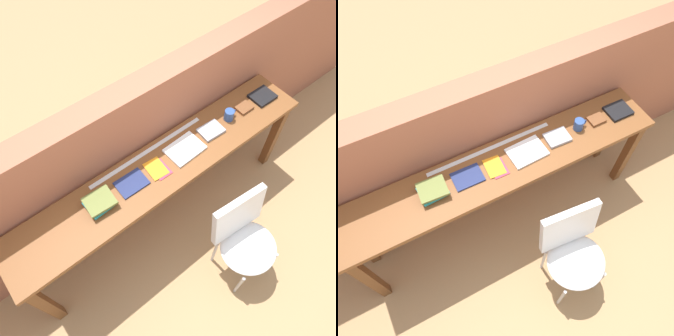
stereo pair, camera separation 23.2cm
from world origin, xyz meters
TOP-DOWN VIEW (x-y plane):
  - ground_plane at (0.00, 0.00)m, footprint 40.00×40.00m
  - brick_wall_back at (0.00, 0.64)m, footprint 6.00×0.20m
  - sideboard at (0.00, 0.30)m, footprint 2.50×0.44m
  - chair_white_moulded at (0.21, -0.40)m, footprint 0.48×0.49m
  - book_stack_leftmost at (-0.53, 0.32)m, footprint 0.20×0.18m
  - magazine_cycling at (-0.27, 0.32)m, footprint 0.22×0.16m
  - pamphlet_pile_colourful at (-0.05, 0.29)m, footprint 0.15×0.19m
  - book_open_centre at (0.21, 0.31)m, footprint 0.28×0.21m
  - book_grey_hardcover at (0.48, 0.31)m, footprint 0.19×0.15m
  - mug at (0.68, 0.32)m, footprint 0.11×0.08m
  - leather_journal_brown at (0.85, 0.32)m, footprint 0.13×0.10m
  - book_repair_rightmost at (1.06, 0.31)m, footprint 0.20×0.17m
  - ruler_metal_back_edge at (-0.02, 0.47)m, footprint 1.01×0.03m

SIDE VIEW (x-z plane):
  - ground_plane at x=0.00m, z-range 0.00..0.00m
  - chair_white_moulded at x=0.21m, z-range 0.08..0.97m
  - brick_wall_back at x=0.00m, z-range 0.00..1.39m
  - sideboard at x=0.00m, z-range 0.30..1.18m
  - ruler_metal_back_edge at x=-0.02m, z-range 0.88..0.88m
  - pamphlet_pile_colourful at x=-0.05m, z-range 0.88..0.89m
  - magazine_cycling at x=-0.27m, z-range 0.88..0.89m
  - book_open_centre at x=0.21m, z-range 0.88..0.90m
  - leather_journal_brown at x=0.85m, z-range 0.88..0.90m
  - book_grey_hardcover at x=0.48m, z-range 0.88..0.90m
  - book_repair_rightmost at x=1.06m, z-range 0.88..0.90m
  - book_stack_leftmost at x=-0.53m, z-range 0.88..0.95m
  - mug at x=0.68m, z-range 0.88..0.97m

